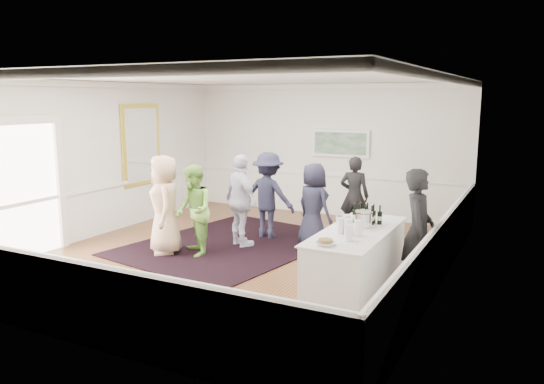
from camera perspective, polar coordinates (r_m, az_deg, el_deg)
The scene contains 23 objects.
floor at distance 9.84m, azimuth -2.98°, elevation -6.81°, with size 8.00×8.00×0.00m, color brown.
ceiling at distance 9.42m, azimuth -3.17°, elevation 12.15°, with size 7.00×8.00×0.02m, color white.
wall_left at distance 11.64m, azimuth -18.18°, elevation 3.39°, with size 0.02×8.00×3.20m, color white.
wall_right at distance 8.33m, azimuth 18.25°, elevation 0.87°, with size 0.02×8.00×3.20m, color white.
wall_back at distance 13.09m, azimuth 5.76°, elevation 4.54°, with size 7.00×0.02×3.20m, color white.
wall_front at distance 6.41m, azimuth -21.29°, elevation -1.98°, with size 7.00×0.02×3.20m, color white.
wainscoting at distance 9.71m, azimuth -3.01°, elevation -3.99°, with size 7.00×8.00×1.00m, color white, non-canonical shape.
mirror at distance 12.54m, azimuth -13.86°, elevation 4.97°, with size 0.05×1.25×1.85m.
doorway at distance 10.38m, azimuth -25.32°, elevation 1.13°, with size 0.10×1.78×2.56m.
landscape_painting at distance 12.88m, azimuth 7.35°, elevation 5.22°, with size 1.44×0.06×0.66m.
area_rug at distance 10.54m, azimuth -4.41°, elevation -5.63°, with size 3.18×4.17×0.02m, color black.
serving_table at distance 7.95m, azimuth 9.03°, elevation -7.43°, with size 0.91×2.38×0.97m.
bartender at distance 8.13m, azimuth 15.45°, elevation -4.06°, with size 0.68×0.44×1.85m, color black.
guest_tan at distance 9.95m, azimuth -11.47°, elevation -1.36°, with size 0.90×0.58×1.84m, color tan.
guest_green at distance 9.76m, azimuth -8.44°, elevation -1.98°, with size 0.81×0.63×1.67m, color #81C44E.
guest_lilac at distance 10.23m, azimuth -3.35°, elevation -0.96°, with size 1.06×0.44×1.80m, color silver.
guest_dark_a at distance 10.87m, azimuth -0.42°, elevation -0.37°, with size 1.14×0.66×1.77m, color #1E1F33.
guest_dark_b at distance 11.21m, azimuth 8.84°, elevation -0.42°, with size 0.61×0.40×1.67m, color black.
guest_navy at distance 10.16m, azimuth 4.50°, elevation -1.50°, with size 0.80×0.52×1.65m, color #1E1F33.
wine_bottles at distance 8.27m, azimuth 10.13°, elevation -2.22°, with size 0.45×0.27×0.31m.
juice_pitchers at distance 7.51m, azimuth 8.23°, elevation -3.69°, with size 0.39×0.67×0.24m.
ice_bucket at distance 7.99m, azimuth 9.85°, elevation -2.94°, with size 0.26×0.26×0.24m, color silver.
nut_bowl at distance 6.98m, azimuth 5.78°, elevation -5.41°, with size 0.25×0.25×0.07m.
Camera 1 is at (4.73, -8.14, 2.87)m, focal length 35.00 mm.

